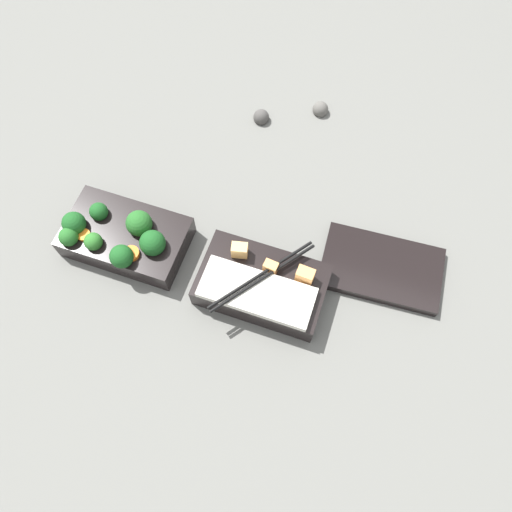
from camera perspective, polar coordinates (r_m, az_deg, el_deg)
name	(u,v)px	position (r m, az deg, el deg)	size (l,w,h in m)	color
ground_plane	(194,263)	(0.86, -7.15, -0.83)	(3.00, 3.00, 0.00)	slate
bento_tray_vegetable	(124,236)	(0.87, -14.88, 2.19)	(0.20, 0.13, 0.08)	black
bento_tray_rice	(262,285)	(0.81, 0.68, -3.33)	(0.20, 0.17, 0.07)	black
bento_lid	(381,268)	(0.86, 14.12, -1.33)	(0.20, 0.12, 0.02)	black
pebble_0	(261,117)	(1.01, 0.60, 15.58)	(0.03, 0.03, 0.03)	#474442
pebble_1	(320,109)	(1.04, 7.37, 16.29)	(0.03, 0.03, 0.03)	#595651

